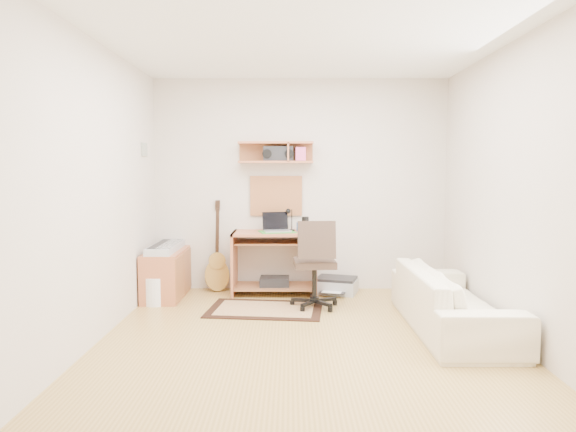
{
  "coord_description": "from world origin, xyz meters",
  "views": [
    {
      "loc": [
        -0.13,
        -4.54,
        1.49
      ],
      "look_at": [
        -0.15,
        1.05,
        1.0
      ],
      "focal_mm": 32.96,
      "sensor_mm": 36.0,
      "label": 1
    }
  ],
  "objects_px": {
    "task_chair": "(315,263)",
    "sofa": "(452,290)",
    "cabinet": "(166,274)",
    "printer": "(336,286)",
    "desk": "(275,263)"
  },
  "relations": [
    {
      "from": "cabinet",
      "to": "desk",
      "type": "bearing_deg",
      "value": 7.87
    },
    {
      "from": "printer",
      "to": "task_chair",
      "type": "bearing_deg",
      "value": -96.89
    },
    {
      "from": "cabinet",
      "to": "sofa",
      "type": "bearing_deg",
      "value": -23.08
    },
    {
      "from": "cabinet",
      "to": "task_chair",
      "type": "bearing_deg",
      "value": -15.17
    },
    {
      "from": "task_chair",
      "to": "sofa",
      "type": "bearing_deg",
      "value": -35.98
    },
    {
      "from": "task_chair",
      "to": "cabinet",
      "type": "height_order",
      "value": "task_chair"
    },
    {
      "from": "cabinet",
      "to": "printer",
      "type": "relative_size",
      "value": 1.87
    },
    {
      "from": "desk",
      "to": "task_chair",
      "type": "distance_m",
      "value": 0.79
    },
    {
      "from": "printer",
      "to": "sofa",
      "type": "relative_size",
      "value": 0.25
    },
    {
      "from": "desk",
      "to": "task_chair",
      "type": "xyz_separation_m",
      "value": [
        0.45,
        -0.64,
        0.11
      ]
    },
    {
      "from": "printer",
      "to": "sofa",
      "type": "distance_m",
      "value": 1.77
    },
    {
      "from": "sofa",
      "to": "cabinet",
      "type": "bearing_deg",
      "value": 66.92
    },
    {
      "from": "cabinet",
      "to": "sofa",
      "type": "distance_m",
      "value": 3.22
    },
    {
      "from": "desk",
      "to": "printer",
      "type": "height_order",
      "value": "desk"
    },
    {
      "from": "printer",
      "to": "sofa",
      "type": "height_order",
      "value": "sofa"
    }
  ]
}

